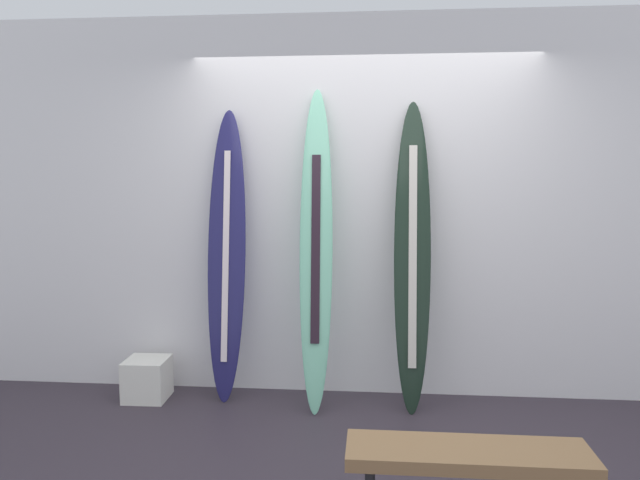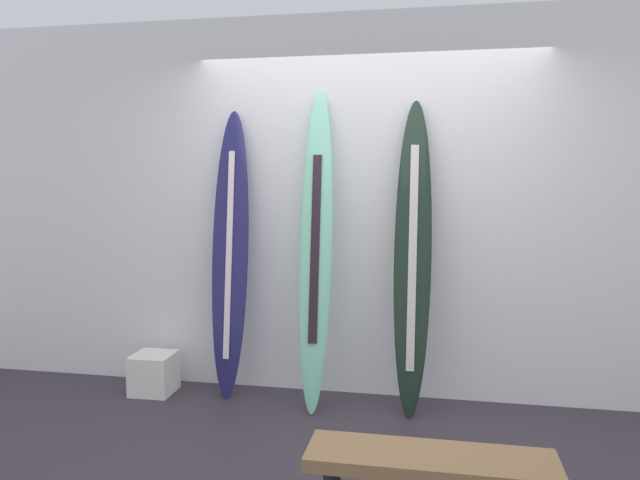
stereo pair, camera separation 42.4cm
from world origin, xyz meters
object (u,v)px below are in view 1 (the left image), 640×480
Objects in this scene: surfboard_seafoam at (316,250)px; display_block_left at (147,379)px; bench at (468,462)px; surfboard_navy at (227,258)px; surfboard_charcoal at (412,256)px.

surfboard_seafoam reaches higher than display_block_left.
bench is (2.07, -1.61, 0.25)m from display_block_left.
surfboard_navy reaches higher than display_block_left.
display_block_left is 2.63m from bench.
surfboard_navy is at bearing 177.93° from surfboard_charcoal.
surfboard_charcoal is 7.03× the size of display_block_left.
surfboard_navy is 1.33m from surfboard_charcoal.
surfboard_navy is at bearing 131.09° from bench.
display_block_left is (-0.59, -0.09, -0.89)m from surfboard_navy.
surfboard_navy is 0.67m from surfboard_seafoam.
surfboard_charcoal is (0.67, 0.03, -0.03)m from surfboard_seafoam.
surfboard_charcoal is 2.14m from display_block_left.
surfboard_seafoam is at bearing 0.49° from display_block_left.
surfboard_charcoal is 2.04× the size of bench.
surfboard_seafoam is 0.67m from surfboard_charcoal.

